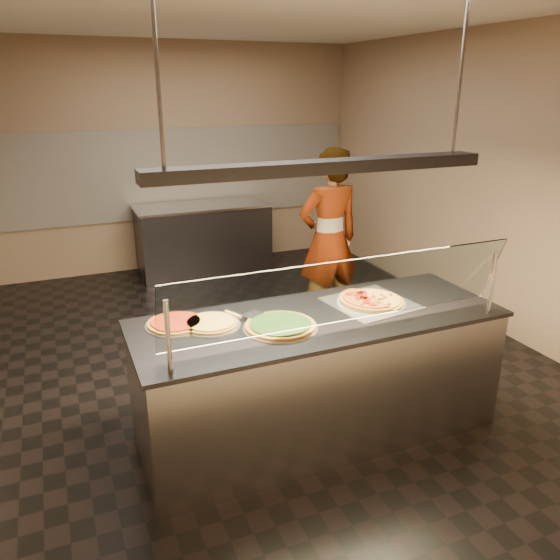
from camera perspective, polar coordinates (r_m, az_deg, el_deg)
name	(u,v)px	position (r m, az deg, el deg)	size (l,w,h in m)	color
ground	(257,351)	(5.37, -2.44, -7.39)	(5.00, 6.00, 0.02)	black
ceiling	(251,8)	(4.82, -3.01, 26.51)	(5.00, 6.00, 0.02)	silver
wall_back	(178,158)	(7.74, -10.64, 12.40)	(5.00, 0.02, 3.00)	#8E7A5C
wall_front	(513,329)	(2.41, 23.15, -4.76)	(5.00, 0.02, 3.00)	#8E7A5C
wall_right	(478,180)	(6.19, 19.98, 9.84)	(0.02, 6.00, 3.00)	#8E7A5C
tile_band	(179,173)	(7.74, -10.50, 10.91)	(4.90, 0.02, 1.20)	silver
serving_counter	(318,375)	(3.99, 4.00, -9.92)	(2.58, 0.94, 0.93)	#B7B7BC
sneeze_guard	(346,292)	(3.39, 6.91, -1.30)	(2.34, 0.18, 0.54)	#B7B7BC
perforated_tray	(371,302)	(4.04, 9.44, -2.31)	(0.63, 0.63, 0.01)	silver
half_pizza_pepperoni	(357,301)	(3.98, 8.10, -2.18)	(0.29, 0.49, 0.05)	brown
half_pizza_sausage	(384,298)	(4.09, 10.81, -1.82)	(0.29, 0.49, 0.04)	brown
pizza_spinach	(280,325)	(3.59, 0.02, -4.75)	(0.50, 0.50, 0.03)	silver
pizza_cheese	(211,323)	(3.66, -7.27, -4.45)	(0.40, 0.40, 0.03)	silver
pizza_tomato	(176,323)	(3.70, -10.84, -4.41)	(0.40, 0.40, 0.03)	silver
pizza_spatula	(241,314)	(3.75, -4.06, -3.53)	(0.26, 0.20, 0.02)	#B7B7BC
prep_table	(204,238)	(7.54, -7.97, 4.34)	(1.78, 0.74, 0.93)	#2E2E32
worker	(329,240)	(5.63, 5.12, 4.19)	(0.68, 0.45, 1.88)	#3E3A44
heat_lamp_housing	(324,167)	(3.50, 4.58, 11.71)	(2.30, 0.18, 0.08)	#2E2E32
lamp_rod_left	(157,73)	(3.14, -12.70, 20.39)	(0.02, 0.02, 1.01)	#B7B7BC
lamp_rod_right	(461,75)	(4.03, 18.36, 19.64)	(0.02, 0.02, 1.01)	#B7B7BC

